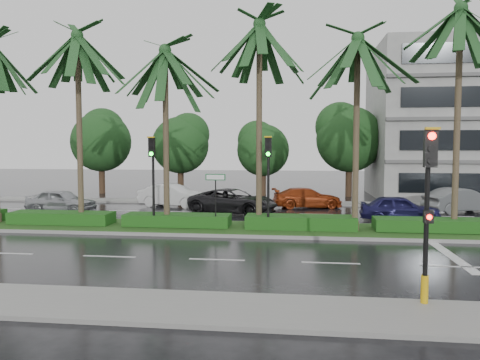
# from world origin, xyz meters

# --- Properties ---
(ground) EXTENTS (120.00, 120.00, 0.00)m
(ground) POSITION_xyz_m (0.00, 0.00, 0.00)
(ground) COLOR black
(ground) RESTS_ON ground
(near_sidewalk) EXTENTS (40.00, 2.40, 0.12)m
(near_sidewalk) POSITION_xyz_m (0.00, -10.20, 0.06)
(near_sidewalk) COLOR gray
(near_sidewalk) RESTS_ON ground
(far_sidewalk) EXTENTS (40.00, 2.00, 0.12)m
(far_sidewalk) POSITION_xyz_m (0.00, 12.00, 0.06)
(far_sidewalk) COLOR gray
(far_sidewalk) RESTS_ON ground
(median) EXTENTS (36.00, 4.00, 0.15)m
(median) POSITION_xyz_m (0.00, 1.00, 0.08)
(median) COLOR gray
(median) RESTS_ON ground
(hedge) EXTENTS (35.20, 1.40, 0.60)m
(hedge) POSITION_xyz_m (0.00, 1.00, 0.45)
(hedge) COLOR #1B4E16
(hedge) RESTS_ON median
(lane_markings) EXTENTS (34.00, 13.06, 0.01)m
(lane_markings) POSITION_xyz_m (3.04, -0.43, 0.01)
(lane_markings) COLOR silver
(lane_markings) RESTS_ON ground
(palm_row) EXTENTS (26.30, 4.20, 10.85)m
(palm_row) POSITION_xyz_m (-1.25, 1.02, 8.70)
(palm_row) COLOR #463828
(palm_row) RESTS_ON median
(signal_near) EXTENTS (0.34, 0.45, 4.36)m
(signal_near) POSITION_xyz_m (6.00, -9.39, 2.50)
(signal_near) COLOR black
(signal_near) RESTS_ON near_sidewalk
(signal_median_left) EXTENTS (0.34, 0.42, 4.36)m
(signal_median_left) POSITION_xyz_m (-4.00, 0.30, 3.00)
(signal_median_left) COLOR black
(signal_median_left) RESTS_ON median
(signal_median_right) EXTENTS (0.34, 0.42, 4.36)m
(signal_median_right) POSITION_xyz_m (1.50, 0.30, 3.00)
(signal_median_right) COLOR black
(signal_median_right) RESTS_ON median
(street_sign) EXTENTS (0.95, 0.09, 2.60)m
(street_sign) POSITION_xyz_m (-1.00, 0.48, 2.12)
(street_sign) COLOR black
(street_sign) RESTS_ON median
(bg_trees) EXTENTS (32.81, 5.32, 7.69)m
(bg_trees) POSITION_xyz_m (-0.57, 17.59, 4.55)
(bg_trees) COLOR #312016
(bg_trees) RESTS_ON ground
(building) EXTENTS (16.00, 10.00, 12.00)m
(building) POSITION_xyz_m (17.00, 18.00, 6.00)
(building) COLOR gray
(building) RESTS_ON ground
(car_silver) EXTENTS (2.11, 4.39, 1.45)m
(car_silver) POSITION_xyz_m (-11.50, 5.67, 0.72)
(car_silver) COLOR #A4A6AB
(car_silver) RESTS_ON ground
(car_white) EXTENTS (2.57, 4.84, 1.51)m
(car_white) POSITION_xyz_m (-5.50, 9.40, 0.76)
(car_white) COLOR silver
(car_white) RESTS_ON ground
(car_darkgrey) EXTENTS (3.91, 5.88, 1.50)m
(car_darkgrey) POSITION_xyz_m (-1.00, 6.66, 0.75)
(car_darkgrey) COLOR black
(car_darkgrey) RESTS_ON ground
(car_red) EXTENTS (2.71, 4.84, 1.33)m
(car_red) POSITION_xyz_m (3.50, 9.92, 0.66)
(car_red) COLOR #933110
(car_red) RESTS_ON ground
(car_blue) EXTENTS (1.94, 4.27, 1.42)m
(car_blue) POSITION_xyz_m (8.33, 4.71, 0.71)
(car_blue) COLOR #1B194D
(car_blue) RESTS_ON ground
(car_grey) EXTENTS (3.26, 4.86, 1.52)m
(car_grey) POSITION_xyz_m (12.83, 8.78, 0.76)
(car_grey) COLOR #5B5E60
(car_grey) RESTS_ON ground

